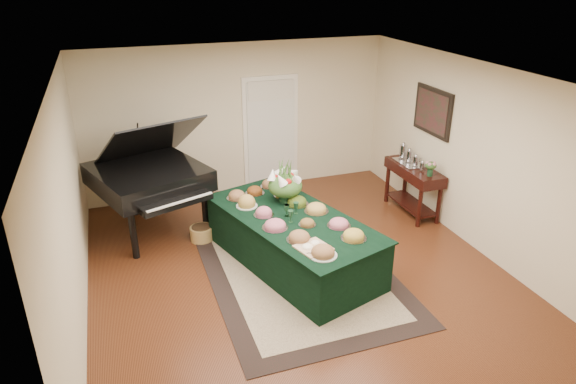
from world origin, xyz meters
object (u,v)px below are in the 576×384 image
object	(u,v)px
buffet_table	(292,240)
grand_piano	(149,176)
floral_centerpiece	(285,182)
mahogany_sideboard	(414,177)

from	to	relation	value
buffet_table	grand_piano	world-z (taller)	grand_piano
buffet_table	grand_piano	xyz separation A→B (m)	(-1.73, 1.70, 0.56)
buffet_table	floral_centerpiece	world-z (taller)	floral_centerpiece
grand_piano	floral_centerpiece	bearing A→B (deg)	-33.08
grand_piano	mahogany_sideboard	distance (m)	4.31
grand_piano	mahogany_sideboard	size ratio (longest dim) A/B	1.76
floral_centerpiece	grand_piano	bearing A→B (deg)	146.92
floral_centerpiece	buffet_table	bearing A→B (deg)	-98.15
buffet_table	grand_piano	bearing A→B (deg)	135.52
buffet_table	floral_centerpiece	bearing A→B (deg)	81.85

